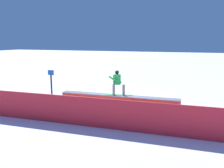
{
  "coord_description": "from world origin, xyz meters",
  "views": [
    {
      "loc": [
        -4.17,
        12.14,
        3.49
      ],
      "look_at": [
        -0.02,
        1.0,
        1.31
      ],
      "focal_mm": 38.42,
      "sensor_mm": 36.0,
      "label": 1
    }
  ],
  "objects": [
    {
      "name": "ground_plane",
      "position": [
        0.0,
        0.0,
        0.0
      ],
      "size": [
        120.0,
        120.0,
        0.0
      ],
      "primitive_type": "plane",
      "color": "white"
    },
    {
      "name": "grind_box",
      "position": [
        0.0,
        0.0,
        0.23
      ],
      "size": [
        6.7,
        0.78,
        0.51
      ],
      "color": "red",
      "rests_on": "ground_plane"
    },
    {
      "name": "snowboarder",
      "position": [
        0.04,
        0.02,
        1.25
      ],
      "size": [
        1.55,
        0.67,
        1.38
      ],
      "color": "#2A9149",
      "rests_on": "grind_box"
    },
    {
      "name": "safety_fence",
      "position": [
        0.0,
        3.7,
        0.61
      ],
      "size": [
        11.95,
        0.55,
        1.23
      ],
      "primitive_type": "cube",
      "rotation": [
        0.0,
        0.0,
        0.04
      ],
      "color": "red",
      "rests_on": "ground_plane"
    },
    {
      "name": "trail_marker",
      "position": [
        4.33,
        -0.04,
        0.92
      ],
      "size": [
        0.4,
        0.1,
        1.7
      ],
      "color": "#262628",
      "rests_on": "ground_plane"
    }
  ]
}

